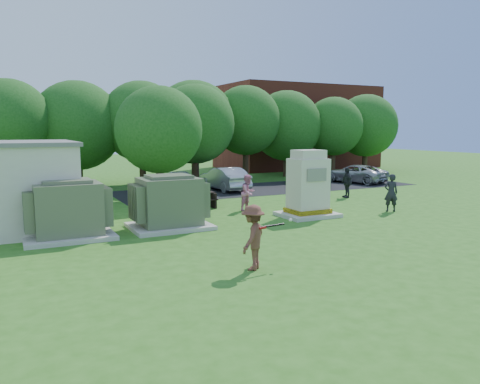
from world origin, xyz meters
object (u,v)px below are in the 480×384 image
person_at_picnic (248,193)px  car_dark (308,175)px  person_walking_right (347,183)px  transformer_left (68,211)px  transformer_right (169,203)px  batter (253,237)px  person_by_generator (391,193)px  picnic_table (196,198)px  car_white (180,182)px  car_silver_b (355,174)px  generator_cabinet (308,188)px  car_silver_a (224,179)px

person_at_picnic → car_dark: size_ratio=0.34×
person_at_picnic → person_walking_right: bearing=-14.1°
transformer_left → car_dark: (16.33, 8.86, -0.25)m
transformer_right → batter: size_ratio=1.68×
person_by_generator → person_walking_right: size_ratio=1.04×
picnic_table → car_white: car_white is taller
batter → person_walking_right: (11.13, 9.56, -0.04)m
transformer_right → car_silver_b: bearing=28.2°
batter → car_silver_b: 22.41m
car_dark → person_by_generator: bearing=-84.3°
person_by_generator → car_white: size_ratio=0.43×
generator_cabinet → car_silver_a: bearing=87.1°
person_by_generator → car_white: 12.18m
car_silver_a → car_silver_b: size_ratio=0.95×
person_at_picnic → car_silver_a: size_ratio=0.38×
car_white → car_dark: bearing=11.2°
transformer_left → generator_cabinet: generator_cabinet is taller
transformer_left → car_dark: size_ratio=0.61×
batter → person_by_generator: bearing=164.6°
person_walking_right → car_white: (-7.78, 5.72, -0.16)m
car_white → car_dark: 8.97m
person_by_generator → person_walking_right: bearing=-76.8°
person_by_generator → car_silver_a: person_by_generator is taller
generator_cabinet → car_white: size_ratio=0.72×
transformer_left → car_silver_a: (10.39, 9.38, -0.24)m
transformer_right → generator_cabinet: 6.22m
transformer_left → car_silver_a: size_ratio=0.68×
person_at_picnic → car_silver_b: person_at_picnic is taller
transformer_right → car_silver_b: (16.80, 8.99, -0.33)m
person_walking_right → transformer_right: bearing=-61.5°
transformer_left → transformer_right: size_ratio=1.00×
person_at_picnic → person_walking_right: size_ratio=1.00×
picnic_table → person_walking_right: (8.80, -0.55, 0.38)m
person_walking_right → car_dark: bearing=179.8°
car_silver_b → car_white: bearing=-18.0°
person_by_generator → car_silver_a: (-3.66, 10.48, -0.15)m
transformer_left → car_silver_a: 14.00m
transformer_left → person_by_generator: 14.09m
batter → generator_cabinet: bearing=-177.5°
picnic_table → car_white: bearing=78.8°
batter → person_by_generator: batter is taller
person_walking_right → transformer_left: bearing=-65.4°
person_by_generator → person_walking_right: (1.09, 4.46, -0.03)m
person_walking_right → car_white: person_walking_right is taller
car_white → car_silver_a: bearing=18.3°
generator_cabinet → transformer_left: bearing=177.9°
transformer_left → transformer_right: bearing=0.0°
transformer_left → picnic_table: 7.47m
picnic_table → car_silver_a: (4.05, 5.47, 0.25)m
transformer_right → transformer_left: bearing=180.0°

